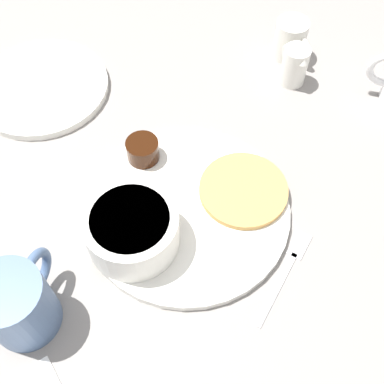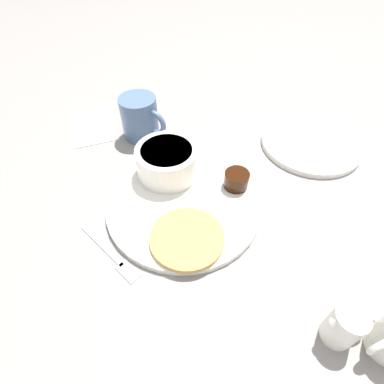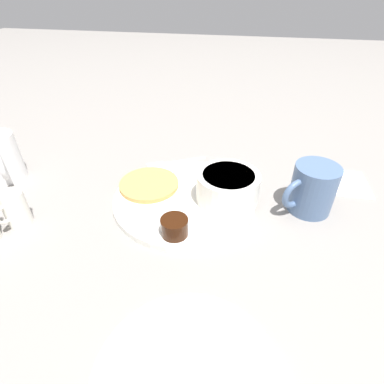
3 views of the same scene
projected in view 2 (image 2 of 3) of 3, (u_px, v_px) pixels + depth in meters
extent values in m
plane|color=gray|center=(184.00, 206.00, 0.55)|extent=(4.00, 4.00, 0.00)
cylinder|color=white|center=(184.00, 204.00, 0.54)|extent=(0.28, 0.28, 0.01)
cylinder|color=tan|center=(187.00, 238.00, 0.48)|extent=(0.12, 0.12, 0.01)
cylinder|color=white|center=(167.00, 162.00, 0.57)|extent=(0.12, 0.12, 0.06)
cylinder|color=white|center=(166.00, 151.00, 0.55)|extent=(0.10, 0.10, 0.01)
cylinder|color=black|center=(236.00, 180.00, 0.55)|extent=(0.05, 0.05, 0.03)
cylinder|color=white|center=(172.00, 160.00, 0.60)|extent=(0.05, 0.05, 0.02)
sphere|color=white|center=(172.00, 154.00, 0.59)|extent=(0.03, 0.03, 0.03)
cylinder|color=slate|center=(140.00, 117.00, 0.66)|extent=(0.08, 0.08, 0.09)
torus|color=slate|center=(155.00, 123.00, 0.64)|extent=(0.05, 0.05, 0.06)
cylinder|color=white|center=(344.00, 326.00, 0.37)|extent=(0.04, 0.04, 0.07)
torus|color=white|center=(361.00, 323.00, 0.37)|extent=(0.01, 0.04, 0.03)
cone|color=white|center=(338.00, 321.00, 0.35)|extent=(0.01, 0.01, 0.01)
torus|color=white|center=(381.00, 346.00, 0.35)|extent=(0.01, 0.04, 0.04)
cube|color=silver|center=(102.00, 245.00, 0.49)|extent=(0.10, 0.06, 0.00)
cube|color=silver|center=(128.00, 271.00, 0.46)|extent=(0.04, 0.04, 0.00)
cube|color=white|center=(93.00, 127.00, 0.71)|extent=(0.14, 0.11, 0.00)
cylinder|color=white|center=(310.00, 143.00, 0.66)|extent=(0.21, 0.21, 0.01)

